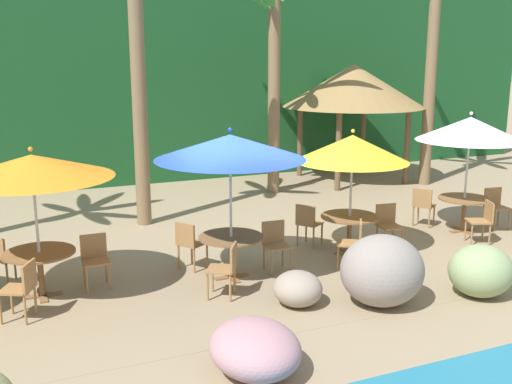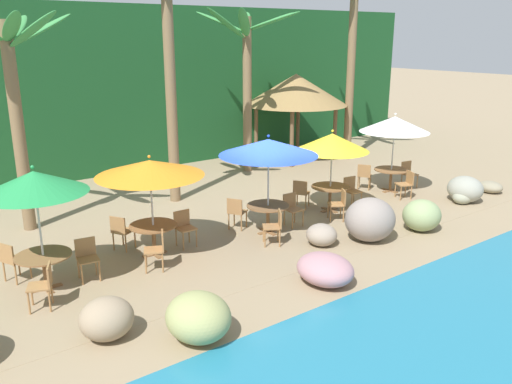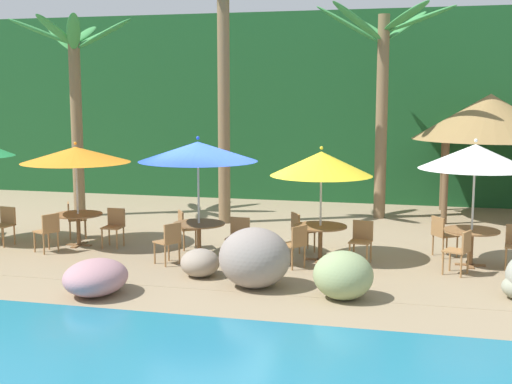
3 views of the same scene
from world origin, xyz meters
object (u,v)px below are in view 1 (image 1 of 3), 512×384
umbrella_blue (230,147)px  palm_tree_fourth (434,11)px  umbrella_yellow (352,148)px  chair_white_inland (423,204)px  chair_blue_left (227,266)px  chair_yellow_inland (308,222)px  umbrella_orange (32,166)px  dining_table_white (464,204)px  chair_orange_seaward (95,257)px  dining_table_yellow (350,222)px  dining_table_blue (231,243)px  chair_yellow_seaward (388,223)px  dining_table_orange (40,260)px  chair_blue_seaward (275,242)px  chair_white_seaward (495,205)px  chair_blue_inland (189,242)px  palm_tree_second (136,25)px  chair_orange_inland (5,256)px  umbrella_white (470,129)px  chair_white_left (483,219)px  chair_orange_left (23,286)px  chair_yellow_left (354,241)px  palapa_hut (354,86)px

umbrella_blue → palm_tree_fourth: 9.67m
umbrella_yellow → chair_white_inland: (2.46, 0.93, -1.52)m
chair_blue_left → chair_yellow_inland: bearing=36.7°
umbrella_orange → dining_table_white: size_ratio=2.22×
chair_orange_seaward → dining_table_yellow: size_ratio=0.79×
dining_table_blue → chair_yellow_seaward: 3.41m
dining_table_orange → chair_orange_seaward: chair_orange_seaward is taller
chair_blue_seaward → chair_white_inland: (4.15, 1.20, 0.00)m
chair_yellow_seaward → umbrella_blue: bearing=-174.9°
chair_orange_seaward → dining_table_orange: bearing=-174.1°
umbrella_blue → dining_table_white: bearing=6.3°
dining_table_blue → palm_tree_fourth: 10.24m
chair_white_seaward → chair_orange_seaward: bearing=-179.4°
dining_table_orange → chair_yellow_inland: chair_yellow_inland is taller
chair_yellow_seaward → umbrella_yellow: bearing=178.1°
umbrella_yellow → chair_blue_inland: bearing=173.8°
umbrella_yellow → chair_orange_seaward: bearing=178.0°
umbrella_blue → chair_white_seaward: umbrella_blue is taller
chair_white_inland → palm_tree_second: palm_tree_second is taller
chair_orange_inland → chair_blue_inland: bearing=-8.3°
chair_white_seaward → umbrella_white: bearing=178.6°
umbrella_yellow → chair_white_seaward: 4.17m
chair_white_seaward → chair_white_left: size_ratio=1.00×
chair_blue_inland → chair_white_left: (5.85, -0.87, 0.00)m
chair_blue_seaward → dining_table_white: bearing=6.7°
dining_table_white → chair_white_inland: chair_white_inland is taller
umbrella_white → chair_yellow_inland: bearing=173.9°
umbrella_orange → chair_orange_left: umbrella_orange is taller
dining_table_orange → chair_orange_left: 0.86m
umbrella_yellow → chair_white_left: (2.78, -0.54, -1.52)m
chair_orange_inland → chair_yellow_inland: 5.53m
umbrella_orange → dining_table_orange: umbrella_orange is taller
umbrella_orange → chair_blue_seaward: umbrella_orange is taller
umbrella_yellow → chair_yellow_left: (-0.39, -0.76, -1.52)m
dining_table_blue → palapa_hut: 9.17m
umbrella_yellow → dining_table_yellow: (-0.00, -0.00, -1.41)m
chair_white_left → chair_yellow_left: bearing=-176.0°
chair_orange_left → umbrella_blue: bearing=6.7°
umbrella_white → palm_tree_second: palm_tree_second is taller
chair_orange_inland → palm_tree_fourth: palm_tree_fourth is taller
chair_yellow_seaward → chair_white_inland: same height
chair_yellow_inland → chair_orange_left: bearing=-165.4°
chair_yellow_left → palm_tree_fourth: (5.76, 5.32, 4.37)m
chair_yellow_seaward → chair_white_inland: (1.61, 0.95, 0.00)m
chair_white_seaward → chair_white_left: 1.36m
chair_white_inland → palapa_hut: size_ratio=0.21×
umbrella_blue → chair_blue_inland: umbrella_blue is taller
chair_yellow_left → chair_white_left: 3.17m
chair_yellow_inland → chair_white_left: (3.32, -1.20, 0.00)m
chair_orange_seaward → chair_white_left: bearing=-5.4°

